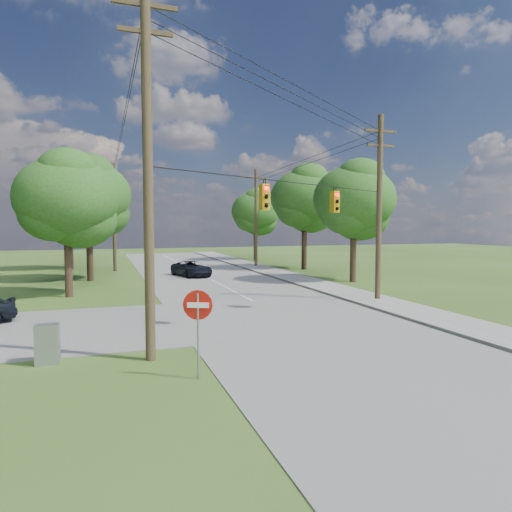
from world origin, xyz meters
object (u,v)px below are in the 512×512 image
object	(u,v)px
pole_north_e	(256,217)
pole_ne	(379,205)
pole_north_w	(114,216)
control_cabinet	(47,344)
pole_sw	(148,165)
do_not_enter_sign	(198,315)
car_main_north	(192,269)

from	to	relation	value
pole_north_e	pole_ne	bearing A→B (deg)	-90.00
pole_north_e	pole_north_w	size ratio (longest dim) A/B	1.00
pole_ne	pole_north_e	size ratio (longest dim) A/B	1.05
pole_north_w	control_cabinet	distance (m)	29.47
pole_north_w	control_cabinet	xyz separation A→B (m)	(-2.71, -29.00, -4.50)
pole_sw	pole_north_e	xyz separation A→B (m)	(13.50, 29.60, -1.10)
pole_north_e	control_cabinet	distance (m)	33.72
pole_north_e	pole_north_w	distance (m)	13.90
control_cabinet	do_not_enter_sign	distance (m)	5.24
car_main_north	control_cabinet	distance (m)	24.03
pole_sw	pole_north_e	bearing A→B (deg)	65.48
pole_sw	car_main_north	size ratio (longest dim) A/B	2.63
pole_north_w	control_cabinet	bearing A→B (deg)	-95.34
pole_north_w	car_main_north	xyz separation A→B (m)	(5.99, -6.60, -4.47)
pole_north_w	pole_sw	bearing A→B (deg)	-89.23
pole_north_e	do_not_enter_sign	world-z (taller)	pole_north_e
pole_north_e	control_cabinet	world-z (taller)	pole_north_e
pole_north_e	car_main_north	world-z (taller)	pole_north_e
pole_north_w	do_not_enter_sign	distance (m)	32.08
do_not_enter_sign	pole_north_e	bearing A→B (deg)	90.89
control_cabinet	pole_sw	bearing A→B (deg)	-8.53
pole_ne	pole_north_w	xyz separation A→B (m)	(-13.90, 22.00, -0.34)
pole_north_w	control_cabinet	size ratio (longest dim) A/B	7.95
pole_ne	do_not_enter_sign	size ratio (longest dim) A/B	4.13
pole_ne	car_main_north	world-z (taller)	pole_ne
do_not_enter_sign	pole_sw	bearing A→B (deg)	137.97
control_cabinet	do_not_enter_sign	xyz separation A→B (m)	(4.21, -2.87, 1.21)
pole_north_e	pole_north_w	xyz separation A→B (m)	(-13.90, 0.00, 0.00)
pole_sw	pole_ne	bearing A→B (deg)	29.38
car_main_north	do_not_enter_sign	size ratio (longest dim) A/B	1.80
car_main_north	pole_north_w	bearing A→B (deg)	117.01
pole_sw	control_cabinet	size ratio (longest dim) A/B	9.54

